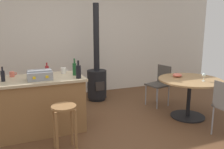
{
  "coord_description": "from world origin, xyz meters",
  "views": [
    {
      "loc": [
        -1.34,
        -3.26,
        1.7
      ],
      "look_at": [
        0.19,
        0.46,
        0.84
      ],
      "focal_mm": 37.32,
      "sensor_mm": 36.0,
      "label": 1
    }
  ],
  "objects_px": {
    "bottle_3": "(78,71)",
    "folding_chair_near": "(160,82)",
    "bottle_1": "(3,76)",
    "wooden_stool": "(64,118)",
    "bottle_0": "(47,70)",
    "toolbox": "(40,75)",
    "serving_bowl": "(177,75)",
    "kitchen_island": "(41,104)",
    "bottle_2": "(75,69)",
    "cup_0": "(63,71)",
    "cup_1": "(12,74)",
    "wood_stove": "(97,78)",
    "dining_table": "(189,88)",
    "wine_glass": "(204,75)"
  },
  "relations": [
    {
      "from": "kitchen_island",
      "to": "wine_glass",
      "type": "relative_size",
      "value": 9.55
    },
    {
      "from": "wood_stove",
      "to": "toolbox",
      "type": "distance_m",
      "value": 1.93
    },
    {
      "from": "wooden_stool",
      "to": "wood_stove",
      "type": "relative_size",
      "value": 0.3
    },
    {
      "from": "wood_stove",
      "to": "bottle_2",
      "type": "xyz_separation_m",
      "value": [
        -0.78,
        -1.2,
        0.47
      ]
    },
    {
      "from": "kitchen_island",
      "to": "wine_glass",
      "type": "height_order",
      "value": "kitchen_island"
    },
    {
      "from": "wooden_stool",
      "to": "cup_1",
      "type": "xyz_separation_m",
      "value": [
        -0.62,
        1.04,
        0.45
      ]
    },
    {
      "from": "bottle_3",
      "to": "folding_chair_near",
      "type": "bearing_deg",
      "value": 17.05
    },
    {
      "from": "cup_0",
      "to": "bottle_3",
      "type": "bearing_deg",
      "value": -71.62
    },
    {
      "from": "bottle_0",
      "to": "cup_1",
      "type": "xyz_separation_m",
      "value": [
        -0.55,
        0.02,
        -0.03
      ]
    },
    {
      "from": "folding_chair_near",
      "to": "cup_1",
      "type": "bearing_deg",
      "value": -178.26
    },
    {
      "from": "toolbox",
      "to": "cup_1",
      "type": "distance_m",
      "value": 0.55
    },
    {
      "from": "kitchen_island",
      "to": "dining_table",
      "type": "xyz_separation_m",
      "value": [
        2.6,
        -0.47,
        0.12
      ]
    },
    {
      "from": "bottle_2",
      "to": "cup_1",
      "type": "xyz_separation_m",
      "value": [
        -0.96,
        0.27,
        -0.07
      ]
    },
    {
      "from": "wood_stove",
      "to": "bottle_0",
      "type": "height_order",
      "value": "wood_stove"
    },
    {
      "from": "kitchen_island",
      "to": "cup_0",
      "type": "bearing_deg",
      "value": 24.6
    },
    {
      "from": "wine_glass",
      "to": "kitchen_island",
      "type": "bearing_deg",
      "value": 165.86
    },
    {
      "from": "bottle_2",
      "to": "bottle_3",
      "type": "distance_m",
      "value": 0.23
    },
    {
      "from": "cup_0",
      "to": "cup_1",
      "type": "bearing_deg",
      "value": 176.78
    },
    {
      "from": "toolbox",
      "to": "bottle_3",
      "type": "xyz_separation_m",
      "value": [
        0.57,
        -0.12,
        0.04
      ]
    },
    {
      "from": "wooden_stool",
      "to": "folding_chair_near",
      "type": "height_order",
      "value": "folding_chair_near"
    },
    {
      "from": "cup_1",
      "to": "serving_bowl",
      "type": "relative_size",
      "value": 0.63
    },
    {
      "from": "bottle_0",
      "to": "bottle_3",
      "type": "bearing_deg",
      "value": -49.19
    },
    {
      "from": "kitchen_island",
      "to": "serving_bowl",
      "type": "height_order",
      "value": "kitchen_island"
    },
    {
      "from": "dining_table",
      "to": "bottle_0",
      "type": "bearing_deg",
      "value": 164.27
    },
    {
      "from": "wooden_stool",
      "to": "bottle_3",
      "type": "bearing_deg",
      "value": 57.35
    },
    {
      "from": "bottle_1",
      "to": "wooden_stool",
      "type": "bearing_deg",
      "value": -45.65
    },
    {
      "from": "dining_table",
      "to": "cup_1",
      "type": "distance_m",
      "value": 3.1
    },
    {
      "from": "toolbox",
      "to": "serving_bowl",
      "type": "relative_size",
      "value": 2.03
    },
    {
      "from": "folding_chair_near",
      "to": "wood_stove",
      "type": "height_order",
      "value": "wood_stove"
    },
    {
      "from": "kitchen_island",
      "to": "cup_0",
      "type": "xyz_separation_m",
      "value": [
        0.42,
        0.19,
        0.49
      ]
    },
    {
      "from": "folding_chair_near",
      "to": "bottle_2",
      "type": "height_order",
      "value": "bottle_2"
    },
    {
      "from": "wooden_stool",
      "to": "bottle_0",
      "type": "relative_size",
      "value": 3.28
    },
    {
      "from": "wood_stove",
      "to": "bottle_0",
      "type": "xyz_separation_m",
      "value": [
        -1.2,
        -0.94,
        0.44
      ]
    },
    {
      "from": "bottle_0",
      "to": "bottle_1",
      "type": "bearing_deg",
      "value": -157.79
    },
    {
      "from": "kitchen_island",
      "to": "toolbox",
      "type": "height_order",
      "value": "toolbox"
    },
    {
      "from": "bottle_1",
      "to": "folding_chair_near",
      "type": "bearing_deg",
      "value": 7.12
    },
    {
      "from": "folding_chair_near",
      "to": "cup_0",
      "type": "height_order",
      "value": "cup_0"
    },
    {
      "from": "wood_stove",
      "to": "serving_bowl",
      "type": "height_order",
      "value": "wood_stove"
    },
    {
      "from": "wooden_stool",
      "to": "dining_table",
      "type": "height_order",
      "value": "dining_table"
    },
    {
      "from": "bottle_2",
      "to": "serving_bowl",
      "type": "distance_m",
      "value": 1.96
    },
    {
      "from": "wood_stove",
      "to": "serving_bowl",
      "type": "xyz_separation_m",
      "value": [
        1.15,
        -1.39,
        0.24
      ]
    },
    {
      "from": "cup_1",
      "to": "cup_0",
      "type": "bearing_deg",
      "value": -3.22
    },
    {
      "from": "bottle_2",
      "to": "wine_glass",
      "type": "relative_size",
      "value": 1.96
    },
    {
      "from": "bottle_0",
      "to": "bottle_2",
      "type": "distance_m",
      "value": 0.49
    },
    {
      "from": "bottle_3",
      "to": "kitchen_island",
      "type": "bearing_deg",
      "value": 155.19
    },
    {
      "from": "cup_1",
      "to": "wine_glass",
      "type": "height_order",
      "value": "cup_1"
    },
    {
      "from": "kitchen_island",
      "to": "bottle_2",
      "type": "bearing_deg",
      "value": -3.47
    },
    {
      "from": "cup_1",
      "to": "serving_bowl",
      "type": "xyz_separation_m",
      "value": [
        2.89,
        -0.46,
        -0.16
      ]
    },
    {
      "from": "serving_bowl",
      "to": "bottle_0",
      "type": "bearing_deg",
      "value": 169.21
    },
    {
      "from": "kitchen_island",
      "to": "bottle_2",
      "type": "height_order",
      "value": "bottle_2"
    }
  ]
}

